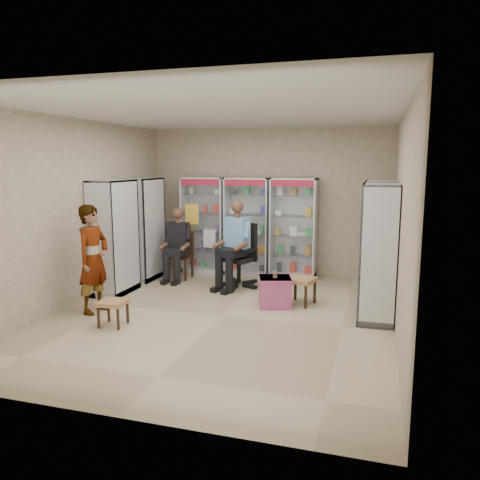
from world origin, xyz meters
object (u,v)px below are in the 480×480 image
(cabinet_back_left, at_px, (205,225))
(woven_stool_b, at_px, (113,313))
(cabinet_back_right, at_px, (294,228))
(standing_man, at_px, (93,259))
(pink_trunk, at_px, (275,292))
(cabinet_back_mid, at_px, (248,227))
(cabinet_right_near, at_px, (378,253))
(seated_shopkeeper, at_px, (238,247))
(wooden_chair, at_px, (180,255))
(cabinet_left_near, at_px, (114,237))
(cabinet_right_far, at_px, (378,241))
(cabinet_left_far, at_px, (144,229))
(office_chair, at_px, (239,255))
(woven_stool_a, at_px, (300,291))

(cabinet_back_left, distance_m, woven_stool_b, 3.67)
(cabinet_back_right, height_order, standing_man, cabinet_back_right)
(pink_trunk, relative_size, standing_man, 0.30)
(cabinet_back_left, bearing_deg, cabinet_back_mid, 0.00)
(cabinet_right_near, relative_size, seated_shopkeeper, 1.32)
(cabinet_right_near, distance_m, woven_stool_b, 3.90)
(wooden_chair, bearing_deg, cabinet_left_near, -117.61)
(cabinet_back_mid, distance_m, seated_shopkeeper, 1.09)
(seated_shopkeeper, bearing_deg, cabinet_back_right, 71.92)
(wooden_chair, relative_size, seated_shopkeeper, 0.62)
(cabinet_back_mid, distance_m, cabinet_left_near, 2.77)
(cabinet_back_right, distance_m, wooden_chair, 2.33)
(cabinet_back_right, height_order, cabinet_right_far, same)
(cabinet_right_near, bearing_deg, cabinet_right_far, 0.00)
(cabinet_left_far, xyz_separation_m, office_chair, (1.98, -0.08, -0.40))
(cabinet_back_left, relative_size, cabinet_back_mid, 1.00)
(cabinet_back_left, relative_size, woven_stool_b, 5.41)
(cabinet_back_mid, height_order, woven_stool_b, cabinet_back_mid)
(cabinet_left_far, relative_size, office_chair, 1.68)
(cabinet_back_mid, bearing_deg, woven_stool_a, -52.06)
(cabinet_right_far, height_order, cabinet_right_near, same)
(cabinet_right_near, height_order, seated_shopkeeper, cabinet_right_near)
(woven_stool_a, bearing_deg, cabinet_right_far, 28.92)
(cabinet_left_near, distance_m, pink_trunk, 2.99)
(cabinet_left_near, distance_m, office_chair, 2.27)
(woven_stool_b, bearing_deg, cabinet_back_right, 61.57)
(wooden_chair, relative_size, standing_man, 0.56)
(cabinet_back_left, distance_m, wooden_chair, 0.94)
(office_chair, bearing_deg, cabinet_left_near, -132.09)
(cabinet_right_near, xyz_separation_m, wooden_chair, (-3.78, 1.50, -0.53))
(cabinet_back_mid, relative_size, standing_man, 1.20)
(cabinet_back_right, bearing_deg, woven_stool_a, -76.09)
(cabinet_right_far, distance_m, seated_shopkeeper, 2.49)
(cabinet_back_left, bearing_deg, cabinet_right_near, -32.28)
(cabinet_right_near, xyz_separation_m, seated_shopkeeper, (-2.48, 1.17, -0.24))
(cabinet_back_left, relative_size, cabinet_left_near, 1.00)
(woven_stool_b, bearing_deg, standing_man, 141.52)
(cabinet_right_far, distance_m, wooden_chair, 3.84)
(wooden_chair, bearing_deg, cabinet_right_far, -6.04)
(cabinet_left_near, height_order, woven_stool_a, cabinet_left_near)
(cabinet_right_far, height_order, woven_stool_b, cabinet_right_far)
(cabinet_right_far, distance_m, cabinet_right_near, 1.10)
(cabinet_back_right, relative_size, cabinet_right_far, 1.00)
(cabinet_right_near, relative_size, wooden_chair, 2.13)
(cabinet_right_near, distance_m, cabinet_left_near, 4.46)
(standing_man, bearing_deg, cabinet_back_right, -34.04)
(cabinet_left_near, xyz_separation_m, standing_man, (0.28, -1.07, -0.16))
(cabinet_left_far, relative_size, pink_trunk, 4.02)
(cabinet_back_right, xyz_separation_m, woven_stool_a, (0.44, -1.79, -0.78))
(office_chair, xyz_separation_m, standing_man, (-1.70, -2.09, 0.24))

